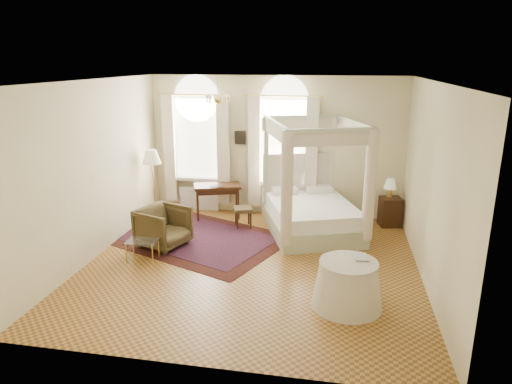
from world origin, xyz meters
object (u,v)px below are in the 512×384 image
at_px(coffee_table, 142,243).
at_px(side_table, 347,284).
at_px(canopy_bed, 312,209).
at_px(floor_lamp, 152,161).
at_px(nightstand, 390,212).
at_px(stool, 243,211).
at_px(writing_desk, 217,190).
at_px(armchair, 163,227).

bearing_deg(coffee_table, side_table, -14.73).
relative_size(canopy_bed, floor_lamp, 1.62).
bearing_deg(canopy_bed, nightstand, 24.57).
bearing_deg(stool, writing_desk, 144.59).
bearing_deg(side_table, writing_desk, 129.72).
distance_m(nightstand, writing_desk, 4.01).
bearing_deg(writing_desk, stool, -35.41).
bearing_deg(stool, armchair, -134.63).
distance_m(canopy_bed, stool, 1.56).
xyz_separation_m(canopy_bed, armchair, (-2.90, -1.27, -0.15)).
bearing_deg(side_table, armchair, 154.55).
height_order(nightstand, writing_desk, writing_desk).
xyz_separation_m(canopy_bed, coffee_table, (-3.03, -2.01, -0.19)).
height_order(canopy_bed, nightstand, canopy_bed).
relative_size(floor_lamp, side_table, 1.55).
bearing_deg(floor_lamp, coffee_table, -73.27).
xyz_separation_m(canopy_bed, stool, (-1.55, 0.10, -0.17)).
relative_size(writing_desk, side_table, 1.12).
bearing_deg(writing_desk, coffee_table, -105.98).
height_order(stool, floor_lamp, floor_lamp).
height_order(armchair, floor_lamp, floor_lamp).
relative_size(canopy_bed, armchair, 3.04).
relative_size(nightstand, floor_lamp, 0.39).
xyz_separation_m(canopy_bed, side_table, (0.72, -3.00, -0.19)).
xyz_separation_m(canopy_bed, nightstand, (1.71, 0.78, -0.23)).
bearing_deg(canopy_bed, stool, 176.45).
distance_m(armchair, side_table, 4.01).
distance_m(floor_lamp, side_table, 5.54).
xyz_separation_m(stool, coffee_table, (-1.48, -2.11, -0.02)).
xyz_separation_m(nightstand, writing_desk, (-3.99, -0.17, 0.36)).
distance_m(canopy_bed, armchair, 3.17).
xyz_separation_m(coffee_table, side_table, (3.75, -0.99, 0.00)).
bearing_deg(writing_desk, side_table, -50.28).
distance_m(coffee_table, side_table, 3.88).
relative_size(writing_desk, armchair, 1.35).
bearing_deg(stool, nightstand, 11.91).
distance_m(writing_desk, coffee_table, 2.75).
relative_size(armchair, coffee_table, 1.48).
bearing_deg(armchair, side_table, -94.75).
bearing_deg(writing_desk, canopy_bed, -15.12).
distance_m(stool, armchair, 1.92).
relative_size(canopy_bed, writing_desk, 2.25).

